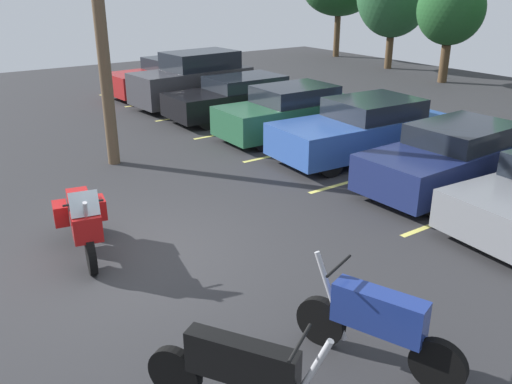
# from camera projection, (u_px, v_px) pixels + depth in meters

# --- Properties ---
(ground) EXTENTS (44.00, 44.00, 0.10)m
(ground) POSITION_uv_depth(u_px,v_px,m) (143.00, 258.00, 9.27)
(ground) COLOR #2D2D30
(motorcycle_touring) EXTENTS (2.27, 0.98, 1.38)m
(motorcycle_touring) POSITION_uv_depth(u_px,v_px,m) (83.00, 219.00, 9.11)
(motorcycle_touring) COLOR black
(motorcycle_touring) RESTS_ON ground
(motorcycle_second) EXTENTS (2.07, 0.92, 1.31)m
(motorcycle_second) POSITION_uv_depth(u_px,v_px,m) (377.00, 322.00, 6.44)
(motorcycle_second) COLOR black
(motorcycle_second) RESTS_ON ground
(motorcycle_third) EXTENTS (2.02, 1.31, 1.29)m
(motorcycle_third) POSITION_uv_depth(u_px,v_px,m) (243.00, 375.00, 5.63)
(motorcycle_third) COLOR black
(motorcycle_third) RESTS_ON ground
(parking_stripes) EXTENTS (23.80, 5.00, 0.01)m
(parking_stripes) POSITION_uv_depth(u_px,v_px,m) (349.00, 158.00, 14.27)
(parking_stripes) COLOR #EAE066
(parking_stripes) RESTS_ON ground
(car_red) EXTENTS (2.17, 4.94, 1.48)m
(car_red) POSITION_uv_depth(u_px,v_px,m) (170.00, 76.00, 21.89)
(car_red) COLOR maroon
(car_red) RESTS_ON ground
(car_charcoal) EXTENTS (2.13, 4.52, 1.95)m
(car_charcoal) POSITION_uv_depth(u_px,v_px,m) (194.00, 80.00, 19.81)
(car_charcoal) COLOR #38383D
(car_charcoal) RESTS_ON ground
(car_black) EXTENTS (1.89, 4.84, 1.37)m
(car_black) POSITION_uv_depth(u_px,v_px,m) (239.00, 97.00, 18.23)
(car_black) COLOR black
(car_black) RESTS_ON ground
(car_green) EXTENTS (1.88, 4.48, 1.50)m
(car_green) POSITION_uv_depth(u_px,v_px,m) (291.00, 112.00, 16.01)
(car_green) COLOR #235638
(car_green) RESTS_ON ground
(car_blue) EXTENTS (2.21, 4.87, 1.51)m
(car_blue) POSITION_uv_depth(u_px,v_px,m) (362.00, 129.00, 14.16)
(car_blue) COLOR #2D519E
(car_blue) RESTS_ON ground
(car_navy) EXTENTS (1.91, 4.49, 1.44)m
(car_navy) POSITION_uv_depth(u_px,v_px,m) (452.00, 158.00, 11.99)
(car_navy) COLOR navy
(car_navy) RESTS_ON ground
(utility_pole) EXTENTS (0.35, 1.80, 7.11)m
(utility_pole) POSITION_uv_depth(u_px,v_px,m) (99.00, 13.00, 12.54)
(utility_pole) COLOR brown
(utility_pole) RESTS_ON ground
(tree_far_right) EXTENTS (2.92, 2.92, 4.69)m
(tree_far_right) POSITION_uv_depth(u_px,v_px,m) (451.00, 10.00, 23.54)
(tree_far_right) COLOR #4C3823
(tree_far_right) RESTS_ON ground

